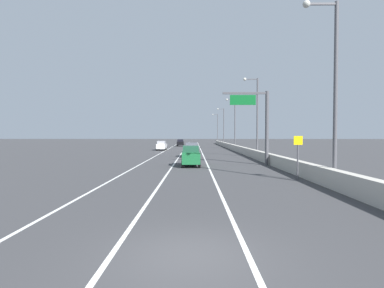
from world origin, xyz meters
The scene contains 16 objects.
ground_plane centered at (0.00, 64.00, 0.00)m, with size 320.00×320.00×0.00m, color #38383A.
lane_stripe_left centered at (-5.50, 55.00, 0.00)m, with size 0.16×130.00×0.00m, color silver.
lane_stripe_center centered at (-2.00, 55.00, 0.00)m, with size 0.16×130.00×0.00m, color silver.
lane_stripe_right centered at (1.50, 55.00, 0.00)m, with size 0.16×130.00×0.00m, color silver.
jersey_barrier_right centered at (8.11, 40.00, 0.55)m, with size 0.60×120.00×1.10m, color #B2ADA3.
overhead_sign_gantry centered at (6.77, 22.92, 4.73)m, with size 4.68×0.36×7.50m.
speed_advisory_sign centered at (7.21, 12.95, 1.76)m, with size 0.60×0.11×3.00m.
lamp_post_right_near centered at (8.33, 10.51, 6.29)m, with size 2.14×0.44×11.05m.
lamp_post_right_second centered at (8.74, 34.50, 6.29)m, with size 2.14×0.44×11.05m.
lamp_post_right_third centered at (8.87, 58.49, 6.29)m, with size 2.14×0.44×11.05m.
lamp_post_right_fourth centered at (8.78, 82.48, 6.29)m, with size 2.14×0.44×11.05m.
lamp_post_right_fifth centered at (8.81, 106.47, 6.29)m, with size 2.14×0.44×11.05m.
car_black_0 centered at (-3.61, 74.57, 0.94)m, with size 1.87×4.50×1.87m.
car_gray_1 centered at (-0.25, 34.39, 0.99)m, with size 1.98×4.79×1.99m.
car_white_2 centered at (-6.37, 52.40, 0.93)m, with size 1.82×4.24×1.87m.
car_green_3 centered at (-0.23, 21.83, 1.01)m, with size 1.92×4.19×2.03m.
Camera 1 is at (0.12, -7.53, 3.07)m, focal length 28.07 mm.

